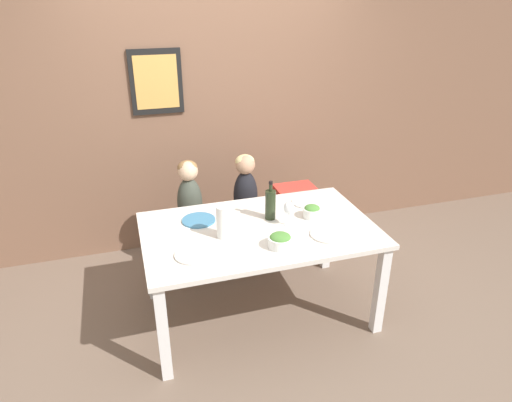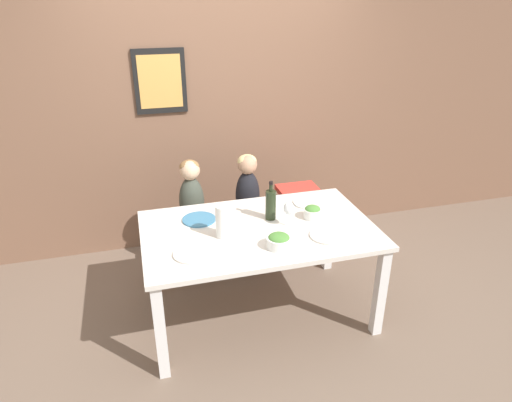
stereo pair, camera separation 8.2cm
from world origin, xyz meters
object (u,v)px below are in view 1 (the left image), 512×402
at_px(person_child_center, 245,186).
at_px(salad_bowl_large, 280,240).
at_px(paper_towel_roll, 224,222).
at_px(chair_far_center, 246,225).
at_px(dinner_plate_front_left, 194,255).
at_px(dinner_plate_back_left, 199,220).
at_px(chair_far_left, 192,233).
at_px(dinner_plate_front_right, 328,235).
at_px(wine_glass_near, 289,209).
at_px(person_child_left, 189,193).
at_px(salad_bowl_small, 312,211).
at_px(wine_bottle, 270,204).
at_px(dinner_plate_back_right, 307,202).
at_px(chair_right_highchair, 296,204).

height_order(person_child_center, salad_bowl_large, person_child_center).
bearing_deg(paper_towel_roll, salad_bowl_large, -36.57).
bearing_deg(person_child_center, chair_far_center, -90.00).
relative_size(dinner_plate_front_left, dinner_plate_back_left, 1.00).
distance_m(chair_far_left, salad_bowl_large, 1.17).
bearing_deg(chair_far_center, chair_far_left, 180.00).
height_order(paper_towel_roll, dinner_plate_front_left, paper_towel_roll).
relative_size(dinner_plate_front_left, dinner_plate_front_right, 1.00).
bearing_deg(chair_far_center, person_child_center, 90.00).
height_order(wine_glass_near, dinner_plate_front_left, wine_glass_near).
distance_m(person_child_left, salad_bowl_small, 1.05).
xyz_separation_m(chair_far_left, dinner_plate_back_left, (-0.01, -0.47, 0.37)).
distance_m(chair_far_left, wine_glass_near, 1.07).
distance_m(chair_far_center, dinner_plate_front_left, 1.18).
xyz_separation_m(dinner_plate_back_left, dinner_plate_front_right, (0.82, -0.48, 0.00)).
relative_size(wine_bottle, dinner_plate_back_right, 1.21).
relative_size(wine_bottle, dinner_plate_front_right, 1.21).
xyz_separation_m(person_child_left, person_child_center, (0.48, 0.00, 0.00)).
bearing_deg(salad_bowl_small, person_child_left, 140.69).
relative_size(chair_right_highchair, dinner_plate_front_left, 2.79).
height_order(chair_far_center, person_child_center, person_child_center).
xyz_separation_m(chair_far_left, salad_bowl_small, (0.81, -0.66, 0.41)).
bearing_deg(salad_bowl_large, dinner_plate_front_left, 173.66).
xyz_separation_m(person_child_left, dinner_plate_front_right, (0.81, -0.95, -0.02)).
bearing_deg(dinner_plate_back_right, salad_bowl_small, -105.57).
distance_m(chair_far_left, paper_towel_roll, 0.90).
xyz_separation_m(dinner_plate_back_left, dinner_plate_back_right, (0.89, 0.05, 0.00)).
distance_m(chair_far_center, chair_right_highchair, 0.49).
xyz_separation_m(person_child_center, dinner_plate_front_right, (0.33, -0.95, -0.02)).
bearing_deg(dinner_plate_back_left, chair_far_left, 88.73).
height_order(paper_towel_roll, dinner_plate_back_right, paper_towel_roll).
height_order(wine_glass_near, dinner_plate_back_left, wine_glass_near).
height_order(chair_far_center, chair_right_highchair, chair_right_highchair).
relative_size(wine_glass_near, dinner_plate_back_left, 0.75).
height_order(person_child_center, wine_bottle, wine_bottle).
height_order(person_child_left, paper_towel_roll, person_child_left).
bearing_deg(chair_far_left, wine_bottle, -49.43).
bearing_deg(dinner_plate_back_right, dinner_plate_front_right, -97.53).
distance_m(person_child_center, salad_bowl_large, 1.00).
relative_size(person_child_center, dinner_plate_front_right, 2.35).
relative_size(chair_far_center, salad_bowl_large, 2.85).
bearing_deg(paper_towel_roll, chair_far_center, 64.12).
height_order(dinner_plate_front_left, dinner_plate_back_left, same).
relative_size(person_child_center, salad_bowl_large, 3.53).
xyz_separation_m(chair_right_highchair, dinner_plate_back_left, (-0.97, -0.47, 0.22)).
relative_size(person_child_left, dinner_plate_front_right, 2.35).
bearing_deg(chair_far_left, salad_bowl_large, -66.29).
bearing_deg(wine_glass_near, chair_far_left, 129.23).
bearing_deg(person_child_center, salad_bowl_large, -92.57).
xyz_separation_m(salad_bowl_large, salad_bowl_small, (0.37, 0.34, 0.00)).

